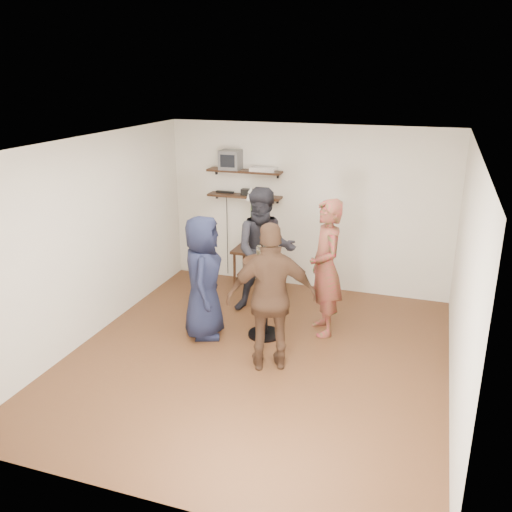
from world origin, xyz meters
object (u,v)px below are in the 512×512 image
at_px(person_plaid, 326,268).
at_px(radio, 248,192).
at_px(crt_monitor, 231,160).
at_px(side_table, 252,255).
at_px(drinks_table, 265,288).
at_px(person_dark, 265,251).
at_px(person_navy, 203,277).
at_px(dvd_deck, 264,169).
at_px(person_brown, 272,298).

bearing_deg(person_plaid, radio, -158.82).
xyz_separation_m(crt_monitor, person_plaid, (1.85, -1.41, -1.10)).
xyz_separation_m(side_table, person_plaid, (1.43, -1.20, 0.36)).
xyz_separation_m(drinks_table, person_dark, (-0.25, 0.76, 0.24)).
bearing_deg(side_table, person_navy, -91.63).
bearing_deg(side_table, dvd_deck, 60.24).
relative_size(side_table, person_dark, 0.36).
distance_m(person_plaid, person_brown, 1.17).
height_order(dvd_deck, person_navy, dvd_deck).
distance_m(dvd_deck, person_dark, 1.45).
relative_size(person_plaid, person_brown, 1.03).
height_order(radio, person_brown, person_brown).
height_order(crt_monitor, person_dark, crt_monitor).
xyz_separation_m(radio, person_brown, (1.16, -2.51, -0.63)).
distance_m(dvd_deck, person_plaid, 2.16).
bearing_deg(radio, dvd_deck, 0.00).
relative_size(drinks_table, person_brown, 0.60).
bearing_deg(person_brown, person_navy, -48.07).
bearing_deg(person_dark, crt_monitor, 113.26).
relative_size(person_navy, person_brown, 0.92).
xyz_separation_m(side_table, person_brown, (1.03, -2.30, 0.34)).
bearing_deg(side_table, crt_monitor, 153.33).
relative_size(dvd_deck, person_dark, 0.22).
xyz_separation_m(person_plaid, person_brown, (-0.40, -1.09, -0.03)).
height_order(dvd_deck, side_table, dvd_deck).
xyz_separation_m(person_dark, person_navy, (-0.52, -0.99, -0.10)).
distance_m(side_table, person_brown, 2.54).
bearing_deg(drinks_table, person_navy, -163.05).
distance_m(person_dark, person_navy, 1.12).
distance_m(dvd_deck, person_brown, 2.85).
xyz_separation_m(crt_monitor, person_navy, (0.37, -2.01, -1.20)).
xyz_separation_m(radio, side_table, (0.14, -0.21, -0.97)).
bearing_deg(person_brown, crt_monitor, -83.08).
bearing_deg(dvd_deck, crt_monitor, 180.00).
bearing_deg(person_navy, drinks_table, -90.00).
bearing_deg(person_navy, crt_monitor, -6.47).
bearing_deg(radio, person_dark, -59.20).
xyz_separation_m(drinks_table, person_navy, (-0.76, -0.23, 0.14)).
relative_size(crt_monitor, person_plaid, 0.18).
relative_size(side_table, person_navy, 0.40).
bearing_deg(person_plaid, person_dark, -139.36).
distance_m(side_table, person_dark, 1.00).
bearing_deg(dvd_deck, radio, 180.00).
relative_size(dvd_deck, side_table, 0.61).
xyz_separation_m(crt_monitor, person_dark, (0.89, -1.01, -1.10)).
relative_size(crt_monitor, person_dark, 0.17).
distance_m(dvd_deck, person_navy, 2.29).
height_order(radio, person_plaid, person_plaid).
xyz_separation_m(crt_monitor, dvd_deck, (0.54, 0.00, -0.12)).
distance_m(dvd_deck, side_table, 1.37).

